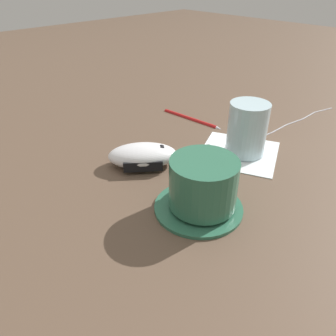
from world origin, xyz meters
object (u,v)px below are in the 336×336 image
(computer_mouse, at_px, (143,155))
(pen, at_px, (192,118))
(coffee_cup, at_px, (203,182))
(saucer, at_px, (198,206))
(drinking_glass, at_px, (247,129))

(computer_mouse, distance_m, pen, 0.21)
(computer_mouse, bearing_deg, coffee_cup, -96.25)
(coffee_cup, height_order, pen, coffee_cup)
(computer_mouse, xyz_separation_m, pen, (0.20, 0.07, -0.01))
(saucer, distance_m, coffee_cup, 0.04)
(computer_mouse, xyz_separation_m, drinking_glass, (0.15, -0.09, 0.03))
(saucer, distance_m, computer_mouse, 0.14)
(coffee_cup, bearing_deg, drinking_glass, 15.85)
(computer_mouse, height_order, pen, computer_mouse)
(pen, bearing_deg, saucer, -135.86)
(saucer, relative_size, drinking_glass, 1.34)
(saucer, height_order, pen, same)
(computer_mouse, height_order, drinking_glass, drinking_glass)
(saucer, height_order, coffee_cup, coffee_cup)
(saucer, relative_size, computer_mouse, 0.96)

